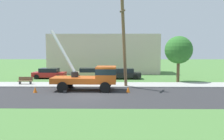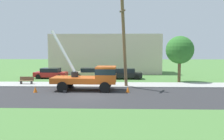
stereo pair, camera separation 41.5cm
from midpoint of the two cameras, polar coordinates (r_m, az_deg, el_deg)
The scene contains 13 objects.
ground_plane at distance 32.00m, azimuth -2.83°, elevation -2.05°, with size 120.00×120.00×0.00m, color #477538.
road_asphalt at distance 20.21m, azimuth -5.55°, elevation -6.32°, with size 80.00×8.62×0.01m, color #2B2B2D.
sidewalk_strip at distance 26.09m, azimuth -3.88°, elevation -3.60°, with size 80.00×3.39×0.10m, color #9E9E99.
utility_truck at distance 22.63m, azimuth -4.20°, elevation -1.48°, with size 6.76×3.21×5.98m.
leaning_utility_pole at distance 23.56m, azimuth 3.52°, elevation 6.41°, with size 0.95×2.85×8.83m.
traffic_cone_ahead at distance 21.68m, azimuth 4.47°, elevation -4.78°, with size 0.36×0.36×0.56m, color orange.
traffic_cone_behind at distance 22.70m, azimuth -17.86°, elevation -4.57°, with size 0.36×0.36×0.56m, color orange.
parked_sedan_red at distance 32.91m, azimuth -14.48°, elevation -0.76°, with size 4.48×2.15×1.42m.
parked_sedan_tan at distance 32.20m, azimuth -5.06°, elevation -0.75°, with size 4.53×2.25×1.42m.
parked_sedan_black at distance 31.34m, azimuth 3.71°, elevation -0.90°, with size 4.43×2.06×1.42m.
park_bench at distance 27.93m, azimuth -19.89°, elevation -2.46°, with size 1.60×0.45×0.90m.
roadside_tree_near at distance 29.24m, azimuth 16.72°, elevation 4.72°, with size 3.35×3.35×5.60m.
lowrise_building_backdrop at distance 39.38m, azimuth -1.21°, elevation 3.98°, with size 18.00×6.00×6.40m, color beige.
Camera 2 is at (2.75, -19.64, 4.03)m, focal length 37.16 mm.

